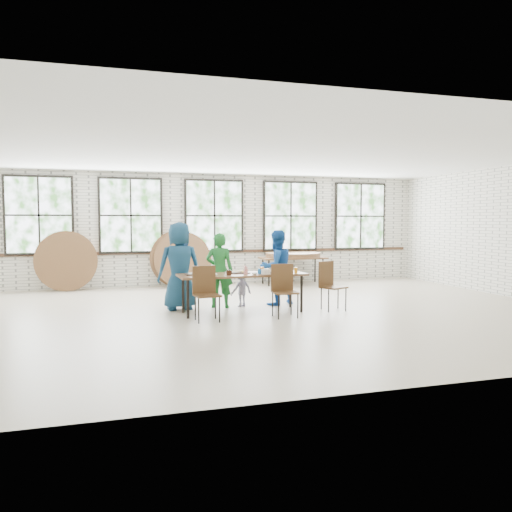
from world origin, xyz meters
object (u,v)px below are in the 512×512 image
(dining_table, at_px, (242,276))
(storage_table, at_px, (293,259))
(chair_near_left, at_px, (206,289))
(chair_near_right, at_px, (284,286))

(dining_table, distance_m, storage_table, 4.48)
(chair_near_left, distance_m, storage_table, 5.39)
(dining_table, distance_m, chair_near_left, 0.98)
(storage_table, bearing_deg, chair_near_right, -113.33)
(dining_table, height_order, storage_table, same)
(dining_table, distance_m, chair_near_right, 0.86)
(chair_near_left, bearing_deg, storage_table, 47.08)
(chair_near_right, bearing_deg, chair_near_left, -178.65)
(chair_near_left, xyz_separation_m, chair_near_right, (1.43, -0.03, 0.00))
(chair_near_left, height_order, storage_table, chair_near_left)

